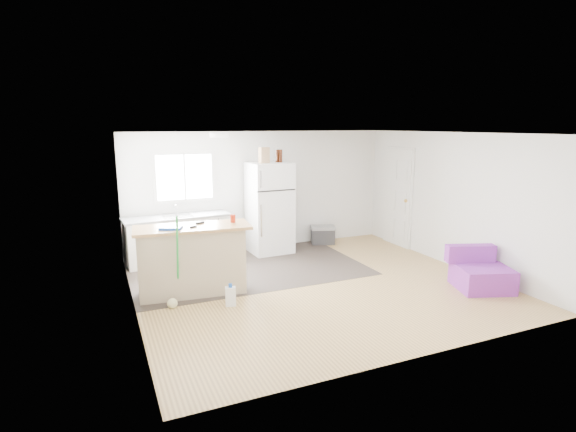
# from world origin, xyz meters

# --- Properties ---
(room) EXTENTS (5.51, 5.01, 2.41)m
(room) POSITION_xyz_m (0.00, 0.00, 1.20)
(room) COLOR olive
(room) RESTS_ON ground
(vinyl_zone) EXTENTS (4.05, 2.50, 0.00)m
(vinyl_zone) POSITION_xyz_m (-0.73, 1.25, 0.00)
(vinyl_zone) COLOR #302924
(vinyl_zone) RESTS_ON floor
(window) EXTENTS (1.18, 0.06, 0.98)m
(window) POSITION_xyz_m (-1.55, 2.49, 1.55)
(window) COLOR white
(window) RESTS_ON back_wall
(interior_door) EXTENTS (0.11, 0.92, 2.10)m
(interior_door) POSITION_xyz_m (2.72, 1.55, 1.02)
(interior_door) COLOR white
(interior_door) RESTS_ON right_wall
(ceiling_fixture) EXTENTS (0.30, 0.30, 0.07)m
(ceiling_fixture) POSITION_xyz_m (-1.20, 1.20, 2.36)
(ceiling_fixture) COLOR white
(ceiling_fixture) RESTS_ON ceiling
(kitchen_cabinets) EXTENTS (1.99, 0.79, 1.14)m
(kitchen_cabinets) POSITION_xyz_m (-1.78, 2.20, 0.44)
(kitchen_cabinets) COLOR white
(kitchen_cabinets) RESTS_ON floor
(peninsula) EXTENTS (1.76, 0.82, 1.05)m
(peninsula) POSITION_xyz_m (-1.88, 0.43, 0.53)
(peninsula) COLOR tan
(peninsula) RESTS_ON floor
(refrigerator) EXTENTS (0.83, 0.79, 1.80)m
(refrigerator) POSITION_xyz_m (0.03, 2.11, 0.90)
(refrigerator) COLOR white
(refrigerator) RESTS_ON floor
(cooler) EXTENTS (0.59, 0.49, 0.39)m
(cooler) POSITION_xyz_m (1.30, 2.22, 0.20)
(cooler) COLOR #2F2F32
(cooler) RESTS_ON floor
(purple_seat) EXTENTS (0.98, 0.97, 0.64)m
(purple_seat) POSITION_xyz_m (2.31, -1.15, 0.23)
(purple_seat) COLOR purple
(purple_seat) RESTS_ON floor
(cleaner_jug) EXTENTS (0.17, 0.14, 0.33)m
(cleaner_jug) POSITION_xyz_m (-1.49, -0.27, 0.14)
(cleaner_jug) COLOR white
(cleaner_jug) RESTS_ON floor
(mop) EXTENTS (0.22, 0.37, 1.33)m
(mop) POSITION_xyz_m (-2.23, 0.02, 0.23)
(mop) COLOR green
(mop) RESTS_ON floor
(red_cup) EXTENTS (0.10, 0.10, 0.12)m
(red_cup) POSITION_xyz_m (-1.22, 0.45, 1.11)
(red_cup) COLOR #BA240B
(red_cup) RESTS_ON peninsula
(blue_tray) EXTENTS (0.36, 0.32, 0.04)m
(blue_tray) POSITION_xyz_m (-2.17, 0.37, 1.07)
(blue_tray) COLOR #123EAD
(blue_tray) RESTS_ON peninsula
(tool_a) EXTENTS (0.15, 0.10, 0.03)m
(tool_a) POSITION_xyz_m (-1.70, 0.56, 1.06)
(tool_a) COLOR black
(tool_a) RESTS_ON peninsula
(tool_b) EXTENTS (0.11, 0.08, 0.03)m
(tool_b) POSITION_xyz_m (-1.86, 0.33, 1.06)
(tool_b) COLOR black
(tool_b) RESTS_ON peninsula
(cardboard_box) EXTENTS (0.22, 0.15, 0.30)m
(cardboard_box) POSITION_xyz_m (-0.10, 2.03, 1.95)
(cardboard_box) COLOR tan
(cardboard_box) RESTS_ON refrigerator
(bottle_left) EXTENTS (0.08, 0.08, 0.25)m
(bottle_left) POSITION_xyz_m (0.25, 2.04, 1.93)
(bottle_left) COLOR #331409
(bottle_left) RESTS_ON refrigerator
(bottle_right) EXTENTS (0.09, 0.09, 0.25)m
(bottle_right) POSITION_xyz_m (0.19, 2.09, 1.93)
(bottle_right) COLOR #331409
(bottle_right) RESTS_ON refrigerator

